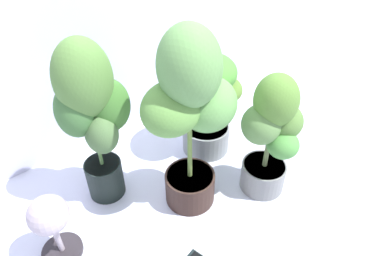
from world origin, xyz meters
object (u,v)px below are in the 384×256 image
object	(u,v)px
potted_plant_front_right	(272,132)
potted_plant_center	(190,108)
potted_plant_back_left	(92,112)
potted_plant_back_right	(208,99)
floor_fan	(51,221)

from	to	relation	value
potted_plant_front_right	potted_plant_center	distance (m)	0.44
potted_plant_front_right	potted_plant_back_left	size ratio (longest dim) A/B	0.78
potted_plant_center	potted_plant_back_right	distance (m)	0.46
potted_plant_center	potted_plant_back_left	xyz separation A→B (m)	(-0.30, 0.31, -0.05)
potted_plant_center	potted_plant_back_left	size ratio (longest dim) A/B	1.08
potted_plant_front_right	potted_plant_back_left	world-z (taller)	potted_plant_back_left
potted_plant_center	potted_plant_front_right	bearing A→B (deg)	-29.12
potted_plant_back_right	potted_plant_back_left	bearing A→B (deg)	173.05
potted_plant_back_left	floor_fan	bearing A→B (deg)	-152.17
potted_plant_front_right	potted_plant_back_right	distance (m)	0.43
potted_plant_back_right	potted_plant_center	bearing A→B (deg)	-144.41
potted_plant_front_right	potted_plant_center	bearing A→B (deg)	150.88
potted_plant_front_right	potted_plant_center	xyz separation A→B (m)	(-0.35, 0.19, 0.20)
potted_plant_center	floor_fan	distance (m)	0.75
potted_plant_back_right	floor_fan	size ratio (longest dim) A/B	1.72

